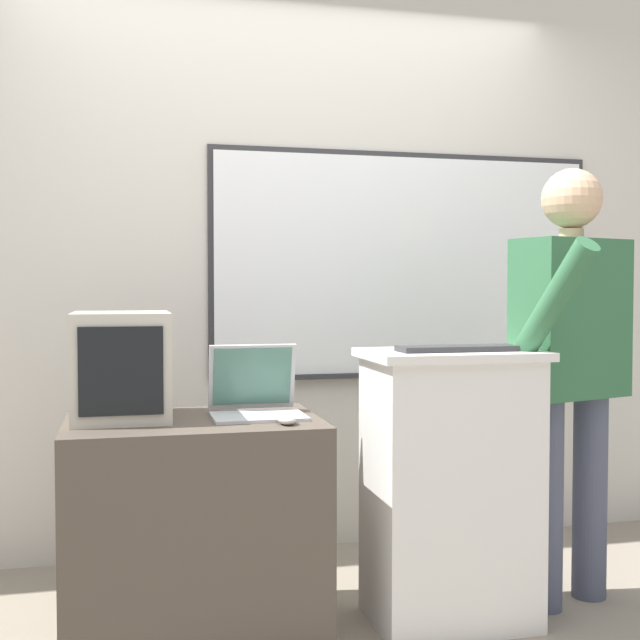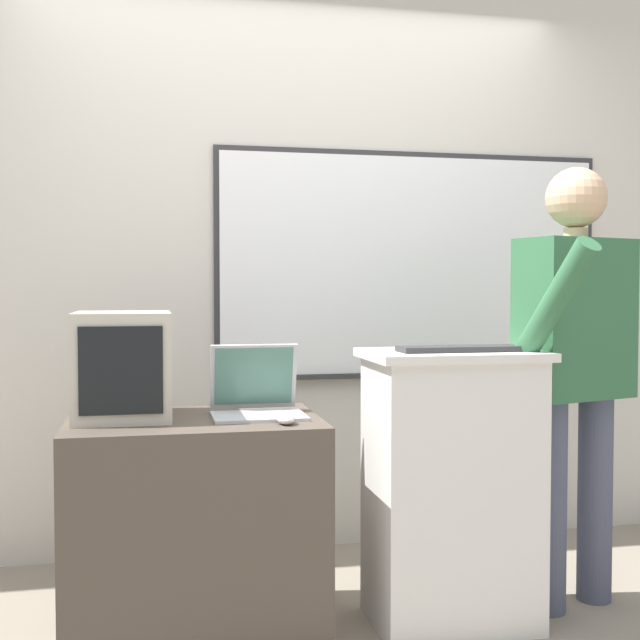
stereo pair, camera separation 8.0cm
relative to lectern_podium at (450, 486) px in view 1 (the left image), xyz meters
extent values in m
cube|color=beige|center=(-0.42, 1.00, 0.93)|extent=(6.40, 0.12, 2.85)
cube|color=#2D2D30|center=(0.16, 0.93, 0.82)|extent=(1.85, 0.02, 1.06)
cube|color=white|center=(0.16, 0.92, 0.82)|extent=(1.80, 0.02, 1.01)
cube|color=#2D2D30|center=(0.16, 0.91, 0.30)|extent=(1.62, 0.04, 0.02)
cube|color=silver|center=(0.00, 0.00, -0.02)|extent=(0.57, 0.39, 0.95)
cube|color=silver|center=(0.00, 0.00, 0.47)|extent=(0.62, 0.42, 0.03)
cube|color=#4C4238|center=(-0.90, 0.11, -0.12)|extent=(0.87, 0.58, 0.75)
cylinder|color=#474C60|center=(0.39, 0.02, -0.10)|extent=(0.13, 0.13, 0.79)
cylinder|color=#474C60|center=(0.62, 0.09, -0.10)|extent=(0.13, 0.13, 0.79)
cube|color=#2D603D|center=(0.50, 0.05, 0.59)|extent=(0.48, 0.33, 0.59)
cylinder|color=tan|center=(0.50, 0.05, 0.91)|extent=(0.09, 0.09, 0.04)
sphere|color=tan|center=(0.50, 0.05, 1.04)|extent=(0.22, 0.22, 0.22)
cylinder|color=#2D603D|center=(0.27, -0.19, 0.63)|extent=(0.20, 0.42, 0.50)
cylinder|color=#2D603D|center=(0.74, 0.12, 0.57)|extent=(0.08, 0.08, 0.56)
cube|color=#B7BABF|center=(-0.68, 0.08, 0.26)|extent=(0.32, 0.23, 0.01)
cube|color=#B7BABF|center=(-0.68, 0.22, 0.39)|extent=(0.31, 0.07, 0.24)
cube|color=#4C7A6B|center=(-0.68, 0.21, 0.39)|extent=(0.28, 0.05, 0.21)
cube|color=#2D2D30|center=(0.01, -0.05, 0.50)|extent=(0.43, 0.13, 0.02)
ellipsoid|color=silver|center=(-0.61, -0.07, 0.27)|extent=(0.06, 0.10, 0.03)
cube|color=#BCB7A8|center=(-1.14, 0.18, 0.44)|extent=(0.33, 0.39, 0.37)
cube|color=black|center=(-1.14, -0.02, 0.44)|extent=(0.27, 0.01, 0.29)
camera|label=1|loc=(-1.12, -2.66, 0.71)|focal=45.00mm
camera|label=2|loc=(-1.04, -2.68, 0.71)|focal=45.00mm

